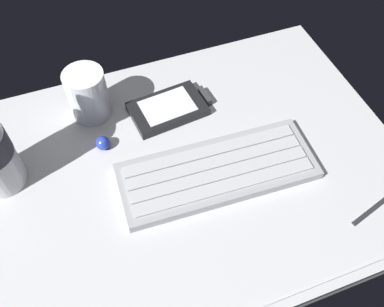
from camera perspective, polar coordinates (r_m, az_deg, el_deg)
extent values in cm
cube|color=#B7BABC|center=(64.08, 0.00, -2.10)|extent=(64.00, 48.00, 2.00)
cube|color=#93969B|center=(61.91, 3.47, -2.43)|extent=(29.51, 12.41, 1.40)
cube|color=#ADAFB5|center=(62.96, 2.49, 0.39)|extent=(26.75, 3.31, 0.30)
cube|color=#ADAFB5|center=(61.77, 3.16, -1.18)|extent=(26.75, 3.31, 0.30)
cube|color=#ADAFB5|center=(60.65, 3.86, -2.81)|extent=(26.75, 3.31, 0.30)
cube|color=#ADAFB5|center=(59.58, 4.58, -4.49)|extent=(26.75, 3.31, 0.30)
cube|color=black|center=(69.58, -2.95, 6.20)|extent=(12.73, 8.81, 1.40)
cube|color=silver|center=(69.03, -2.98, 6.61)|extent=(8.97, 6.77, 0.10)
cube|color=#333338|center=(71.47, 1.75, 7.90)|extent=(1.19, 3.86, 1.12)
cylinder|color=silver|center=(68.71, -14.03, 7.83)|extent=(6.40, 6.40, 8.50)
cylinder|color=yellow|center=(69.40, -13.86, 7.27)|extent=(5.50, 5.50, 6.12)
sphere|color=#2338B2|center=(65.79, -12.05, 1.41)|extent=(2.20, 2.20, 2.20)
cylinder|color=#26262B|center=(64.66, 23.86, -6.52)|extent=(9.34, 3.20, 0.70)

